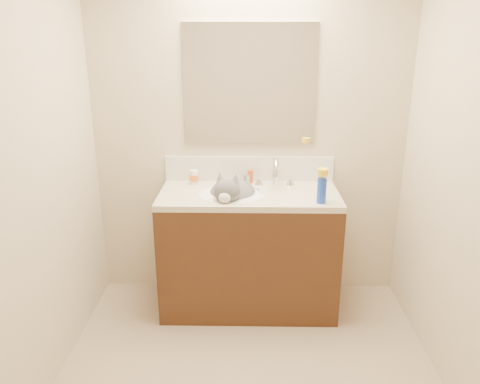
{
  "coord_description": "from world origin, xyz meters",
  "views": [
    {
      "loc": [
        -0.01,
        -1.98,
        1.87
      ],
      "look_at": [
        -0.06,
        0.92,
        0.88
      ],
      "focal_mm": 35.0,
      "sensor_mm": 36.0,
      "label": 1
    }
  ],
  "objects_px": {
    "pill_bottle": "(194,177)",
    "silver_jar": "(246,179)",
    "vanity_cabinet": "(249,253)",
    "amber_bottle": "(250,177)",
    "cat": "(232,196)",
    "basin": "(231,204)",
    "spray_can": "(322,191)",
    "faucet": "(275,174)"
  },
  "relations": [
    {
      "from": "faucet",
      "to": "cat",
      "type": "height_order",
      "value": "faucet"
    },
    {
      "from": "faucet",
      "to": "pill_bottle",
      "type": "distance_m",
      "value": 0.57
    },
    {
      "from": "vanity_cabinet",
      "to": "spray_can",
      "type": "distance_m",
      "value": 0.72
    },
    {
      "from": "silver_jar",
      "to": "spray_can",
      "type": "bearing_deg",
      "value": -39.32
    },
    {
      "from": "pill_bottle",
      "to": "silver_jar",
      "type": "xyz_separation_m",
      "value": [
        0.37,
        0.02,
        -0.02
      ]
    },
    {
      "from": "basin",
      "to": "cat",
      "type": "relative_size",
      "value": 0.94
    },
    {
      "from": "cat",
      "to": "spray_can",
      "type": "bearing_deg",
      "value": -6.76
    },
    {
      "from": "pill_bottle",
      "to": "spray_can",
      "type": "xyz_separation_m",
      "value": [
        0.84,
        -0.37,
        0.03
      ]
    },
    {
      "from": "vanity_cabinet",
      "to": "pill_bottle",
      "type": "height_order",
      "value": "pill_bottle"
    },
    {
      "from": "faucet",
      "to": "silver_jar",
      "type": "height_order",
      "value": "faucet"
    },
    {
      "from": "basin",
      "to": "pill_bottle",
      "type": "bearing_deg",
      "value": 141.63
    },
    {
      "from": "pill_bottle",
      "to": "silver_jar",
      "type": "height_order",
      "value": "pill_bottle"
    },
    {
      "from": "cat",
      "to": "amber_bottle",
      "type": "xyz_separation_m",
      "value": [
        0.12,
        0.22,
        0.07
      ]
    },
    {
      "from": "pill_bottle",
      "to": "faucet",
      "type": "bearing_deg",
      "value": -4.52
    },
    {
      "from": "cat",
      "to": "spray_can",
      "type": "height_order",
      "value": "cat"
    },
    {
      "from": "faucet",
      "to": "amber_bottle",
      "type": "height_order",
      "value": "faucet"
    },
    {
      "from": "basin",
      "to": "amber_bottle",
      "type": "distance_m",
      "value": 0.3
    },
    {
      "from": "silver_jar",
      "to": "spray_can",
      "type": "relative_size",
      "value": 0.41
    },
    {
      "from": "faucet",
      "to": "spray_can",
      "type": "relative_size",
      "value": 1.74
    },
    {
      "from": "basin",
      "to": "spray_can",
      "type": "relative_size",
      "value": 2.8
    },
    {
      "from": "amber_bottle",
      "to": "spray_can",
      "type": "bearing_deg",
      "value": -41.93
    },
    {
      "from": "spray_can",
      "to": "cat",
      "type": "bearing_deg",
      "value": 162.7
    },
    {
      "from": "cat",
      "to": "silver_jar",
      "type": "xyz_separation_m",
      "value": [
        0.09,
        0.21,
        0.05
      ]
    },
    {
      "from": "silver_jar",
      "to": "amber_bottle",
      "type": "xyz_separation_m",
      "value": [
        0.03,
        0.01,
        0.01
      ]
    },
    {
      "from": "vanity_cabinet",
      "to": "spray_can",
      "type": "relative_size",
      "value": 7.46
    },
    {
      "from": "spray_can",
      "to": "vanity_cabinet",
      "type": "bearing_deg",
      "value": 157.29
    },
    {
      "from": "faucet",
      "to": "amber_bottle",
      "type": "bearing_deg",
      "value": 157.08
    },
    {
      "from": "cat",
      "to": "pill_bottle",
      "type": "relative_size",
      "value": 4.71
    },
    {
      "from": "cat",
      "to": "spray_can",
      "type": "distance_m",
      "value": 0.6
    },
    {
      "from": "basin",
      "to": "amber_bottle",
      "type": "height_order",
      "value": "amber_bottle"
    },
    {
      "from": "silver_jar",
      "to": "amber_bottle",
      "type": "bearing_deg",
      "value": 23.26
    },
    {
      "from": "cat",
      "to": "spray_can",
      "type": "xyz_separation_m",
      "value": [
        0.57,
        -0.18,
        0.1
      ]
    },
    {
      "from": "faucet",
      "to": "pill_bottle",
      "type": "height_order",
      "value": "faucet"
    },
    {
      "from": "vanity_cabinet",
      "to": "amber_bottle",
      "type": "height_order",
      "value": "amber_bottle"
    },
    {
      "from": "basin",
      "to": "pill_bottle",
      "type": "relative_size",
      "value": 4.45
    },
    {
      "from": "cat",
      "to": "amber_bottle",
      "type": "bearing_deg",
      "value": 71.86
    },
    {
      "from": "vanity_cabinet",
      "to": "cat",
      "type": "relative_size",
      "value": 2.52
    },
    {
      "from": "faucet",
      "to": "amber_bottle",
      "type": "xyz_separation_m",
      "value": [
        -0.17,
        0.07,
        -0.04
      ]
    },
    {
      "from": "cat",
      "to": "amber_bottle",
      "type": "relative_size",
      "value": 5.01
    },
    {
      "from": "vanity_cabinet",
      "to": "basin",
      "type": "height_order",
      "value": "basin"
    },
    {
      "from": "basin",
      "to": "silver_jar",
      "type": "xyz_separation_m",
      "value": [
        0.1,
        0.23,
        0.1
      ]
    },
    {
      "from": "pill_bottle",
      "to": "silver_jar",
      "type": "distance_m",
      "value": 0.37
    }
  ]
}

